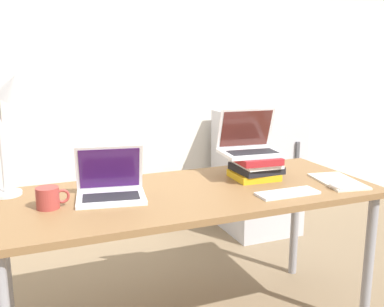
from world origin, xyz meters
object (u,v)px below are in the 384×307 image
object	(u,v)px
laptop_left	(111,188)
mini_fridge	(256,171)
mouse	(337,186)
mug	(48,198)
book_stack	(255,166)
desk_lamp	(14,99)
notepad	(338,181)
laptop_on_books	(250,145)
wireless_keyboard	(288,193)

from	to	relation	value
laptop_left	mini_fridge	world-z (taller)	laptop_left
laptop_left	mouse	size ratio (longest dim) A/B	3.51
laptop_left	mug	world-z (taller)	laptop_left
book_stack	mug	bearing A→B (deg)	-175.54
book_stack	desk_lamp	distance (m)	1.20
laptop_left	notepad	bearing A→B (deg)	-9.69
mouse	book_stack	bearing A→B (deg)	128.95
mouse	mug	world-z (taller)	mug
laptop_on_books	wireless_keyboard	xyz separation A→B (m)	(0.01, -0.34, -0.17)
notepad	mug	bearing A→B (deg)	173.81
laptop_on_books	desk_lamp	bearing A→B (deg)	174.45
mug	desk_lamp	xyz separation A→B (m)	(-0.10, 0.23, 0.40)
mouse	desk_lamp	size ratio (longest dim) A/B	0.16
laptop_on_books	wireless_keyboard	distance (m)	0.38
laptop_on_books	desk_lamp	size ratio (longest dim) A/B	0.55
desk_lamp	mini_fridge	size ratio (longest dim) A/B	0.64
mug	desk_lamp	distance (m)	0.47
desk_lamp	mini_fridge	bearing A→B (deg)	26.01
laptop_left	laptop_on_books	xyz separation A→B (m)	(0.75, 0.08, 0.12)
desk_lamp	laptop_left	bearing A→B (deg)	-26.90
laptop_left	mouse	world-z (taller)	laptop_left
notepad	mug	size ratio (longest dim) A/B	2.45
book_stack	desk_lamp	world-z (taller)	desk_lamp
mug	mini_fridge	bearing A→B (deg)	33.24
laptop_left	desk_lamp	bearing A→B (deg)	153.10
desk_lamp	book_stack	bearing A→B (deg)	-7.36
book_stack	mouse	bearing A→B (deg)	-51.05
mouse	laptop_on_books	bearing A→B (deg)	127.23
laptop_on_books	mug	world-z (taller)	laptop_on_books
wireless_keyboard	mini_fridge	world-z (taller)	mini_fridge
laptop_left	notepad	world-z (taller)	laptop_left
notepad	mug	world-z (taller)	mug
wireless_keyboard	mouse	world-z (taller)	mouse
mouse	mug	bearing A→B (deg)	169.33
laptop_left	notepad	size ratio (longest dim) A/B	0.99
laptop_left	wireless_keyboard	bearing A→B (deg)	-18.99
laptop_left	desk_lamp	distance (m)	0.57
laptop_left	book_stack	size ratio (longest dim) A/B	1.19
notepad	desk_lamp	xyz separation A→B (m)	(-1.48, 0.38, 0.44)
laptop_left	mouse	xyz separation A→B (m)	(1.03, -0.28, -0.03)
notepad	mini_fridge	size ratio (longest dim) A/B	0.36
wireless_keyboard	mouse	xyz separation A→B (m)	(0.26, -0.02, 0.01)
laptop_left	mini_fridge	distance (m)	1.75
laptop_on_books	mouse	bearing A→B (deg)	-52.77
mini_fridge	desk_lamp	bearing A→B (deg)	-153.99
laptop_on_books	mouse	distance (m)	0.48
laptop_on_books	notepad	xyz separation A→B (m)	(0.36, -0.27, -0.17)
wireless_keyboard	desk_lamp	distance (m)	1.30
wireless_keyboard	mini_fridge	xyz separation A→B (m)	(0.61, 1.30, -0.28)
mug	desk_lamp	size ratio (longest dim) A/B	0.23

